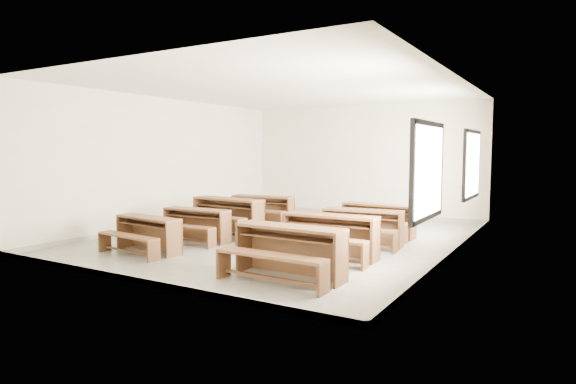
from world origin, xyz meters
The scene contains 9 objects.
room centered at (0.09, 0.00, 2.14)m, with size 8.50×8.50×3.20m.
desk_set_0 centered at (-1.50, -2.65, 0.39)m, with size 1.55×0.91×0.67m.
desk_set_1 centered at (-1.45, -1.35, 0.40)m, with size 1.54×0.84×0.68m.
desk_set_2 centered at (-1.48, -0.27, 0.47)m, with size 1.86×1.06×0.81m.
desk_set_3 centered at (-1.53, 1.28, 0.43)m, with size 1.72×1.03×0.73m.
desk_set_4 centered at (1.69, -2.86, 0.45)m, with size 1.75×0.94×0.78m.
desk_set_5 centered at (1.64, -1.37, 0.45)m, with size 1.75×0.96×0.77m.
desk_set_6 centered at (1.71, 0.01, 0.42)m, with size 1.67×0.97×0.72m.
desk_set_7 centered at (1.65, 1.08, 0.42)m, with size 1.64×0.90×0.72m.
Camera 1 is at (5.28, -8.93, 1.91)m, focal length 30.00 mm.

